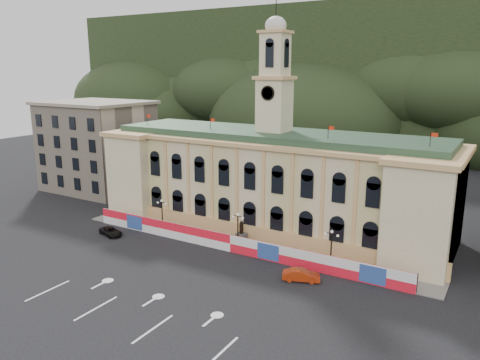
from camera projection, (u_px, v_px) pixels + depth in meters
The scene contains 13 objects.
ground at pixel (161, 295), 53.43m from camera, with size 260.00×260.00×0.00m, color black.
lane_markings at pixel (130, 314), 49.25m from camera, with size 26.00×10.00×0.02m, color white, non-canonical shape.
hill_ridge at pixel (406, 87), 150.78m from camera, with size 230.00×80.00×64.00m.
city_hall at pixel (272, 180), 74.68m from camera, with size 56.20×17.60×37.10m.
side_building_left at pixel (97, 146), 98.51m from camera, with size 21.00×17.00×18.60m.
hoarding_fence at pixel (231, 243), 65.69m from camera, with size 50.00×0.44×2.50m.
pavement at pixel (241, 245), 68.24m from camera, with size 56.00×5.50×0.16m, color slate.
statue at pixel (241, 237), 68.19m from camera, with size 1.40×1.40×3.72m.
lamp_left at pixel (162, 212), 73.89m from camera, with size 1.96×0.44×5.15m.
lamp_center at pixel (238, 227), 66.91m from camera, with size 1.96×0.44×5.15m.
lamp_right at pixel (331, 246), 59.94m from camera, with size 1.96×0.44×5.15m.
red_sedan at pixel (301, 275), 56.75m from camera, with size 4.81×3.12×1.50m, color #A5290B.
black_suv at pixel (111, 231), 72.33m from camera, with size 4.83×3.19×1.23m, color black.
Camera 1 is at (32.79, -37.39, 25.21)m, focal length 35.00 mm.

